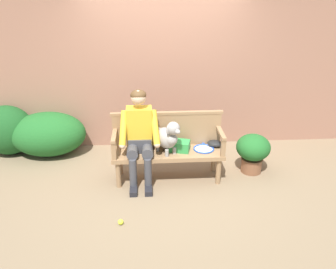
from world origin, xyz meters
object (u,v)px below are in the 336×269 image
tennis_ball (121,222)px  sports_bag (179,146)px  dog_on_bench (168,137)px  baseball_glove (215,144)px  person_seated (140,134)px  potted_plant (253,151)px  tennis_racket (204,148)px  garden_bench (168,155)px

tennis_ball → sports_bag: bearing=52.5°
dog_on_bench → baseball_glove: bearing=13.6°
person_seated → potted_plant: size_ratio=2.24×
person_seated → dog_on_bench: person_seated is taller
tennis_ball → potted_plant: size_ratio=0.11×
dog_on_bench → tennis_racket: dog_on_bench is taller
tennis_racket → potted_plant: potted_plant is taller
sports_bag → dog_on_bench: bearing=-155.2°
sports_bag → tennis_ball: 1.36m
garden_bench → baseball_glove: (0.68, 0.10, 0.11)m
garden_bench → person_seated: 0.51m
sports_bag → tennis_racket: bearing=5.4°
dog_on_bench → potted_plant: size_ratio=0.85×
person_seated → potted_plant: person_seated is taller
tennis_ball → garden_bench: bearing=58.3°
baseball_glove → potted_plant: potted_plant is taller
tennis_racket → sports_bag: size_ratio=2.05×
sports_bag → tennis_ball: sports_bag is taller
dog_on_bench → tennis_racket: 0.58m
tennis_racket → baseball_glove: (0.17, 0.06, 0.04)m
baseball_glove → tennis_ball: bearing=-119.8°
dog_on_bench → sports_bag: 0.26m
tennis_racket → sports_bag: (-0.35, -0.03, 0.06)m
garden_bench → dog_on_bench: (-0.01, -0.07, 0.31)m
sports_bag → potted_plant: potted_plant is taller
dog_on_bench → baseball_glove: 0.73m
person_seated → tennis_racket: 0.93m
person_seated → baseball_glove: person_seated is taller
garden_bench → sports_bag: (0.16, 0.01, 0.13)m
tennis_racket → potted_plant: (0.74, 0.07, -0.10)m
garden_bench → tennis_racket: (0.51, 0.04, 0.07)m
baseball_glove → tennis_ball: (-1.30, -1.10, -0.45)m
person_seated → tennis_ball: (-0.23, -1.00, -0.68)m
dog_on_bench → tennis_ball: bearing=-123.1°
dog_on_bench → tennis_racket: (0.51, 0.11, -0.24)m
potted_plant → tennis_ball: bearing=-149.0°
potted_plant → baseball_glove: bearing=-178.3°
garden_bench → dog_on_bench: 0.32m
dog_on_bench → tennis_ball: 1.30m
person_seated → potted_plant: bearing=4.4°
person_seated → tennis_racket: bearing=3.3°
baseball_glove → sports_bag: (-0.52, -0.09, 0.03)m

